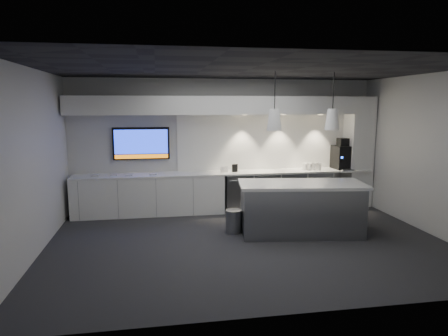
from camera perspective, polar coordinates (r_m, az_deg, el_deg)
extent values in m
plane|color=#29292B|center=(7.23, 3.45, -10.52)|extent=(7.00, 7.00, 0.00)
plane|color=black|center=(6.84, 3.70, 13.90)|extent=(7.00, 7.00, 0.00)
plane|color=silver|center=(9.31, 0.07, 3.38)|extent=(7.00, 0.00, 7.00)
plane|color=silver|center=(4.51, 10.81, -2.89)|extent=(7.00, 0.00, 7.00)
plane|color=silver|center=(6.97, -25.69, 0.57)|extent=(0.00, 7.00, 7.00)
plane|color=silver|center=(8.39, 27.55, 1.73)|extent=(0.00, 7.00, 7.00)
cube|color=white|center=(9.08, 0.41, -0.71)|extent=(6.80, 0.65, 0.04)
cube|color=white|center=(9.03, -10.62, -3.83)|extent=(3.30, 0.63, 0.86)
cube|color=gray|center=(9.21, 1.94, -3.46)|extent=(0.60, 0.61, 0.85)
cube|color=gray|center=(9.35, 5.73, -3.30)|extent=(0.60, 0.61, 0.85)
cube|color=gray|center=(9.54, 9.39, -3.14)|extent=(0.60, 0.61, 0.85)
cube|color=gray|center=(9.76, 12.90, -2.97)|extent=(0.60, 0.61, 0.85)
cube|color=white|center=(9.56, 7.21, 3.76)|extent=(4.60, 0.03, 1.30)
cube|color=white|center=(8.97, 0.39, 8.93)|extent=(6.90, 0.60, 0.40)
cube|color=white|center=(10.10, 18.59, 2.21)|extent=(0.55, 0.55, 2.60)
cube|color=black|center=(9.13, -11.74, 3.46)|extent=(1.25, 0.06, 0.72)
cube|color=#152DCB|center=(9.09, -11.75, 3.69)|extent=(1.17, 0.00, 0.54)
cube|color=orange|center=(9.13, -11.69, 1.63)|extent=(1.17, 0.00, 0.09)
cube|color=gray|center=(7.67, 10.92, -5.91)|extent=(2.30, 1.17, 0.93)
cube|color=white|center=(7.56, 11.03, -2.31)|extent=(2.43, 1.30, 0.06)
cylinder|color=gray|center=(7.66, 1.42, -7.62)|extent=(0.39, 0.39, 0.44)
cube|color=black|center=(9.93, 16.53, 1.48)|extent=(0.43, 0.48, 0.55)
cube|color=black|center=(9.89, 16.62, 3.58)|extent=(0.23, 0.23, 0.18)
cube|color=gray|center=(9.75, 17.09, -0.22)|extent=(0.31, 0.22, 0.03)
cube|color=black|center=(9.08, 1.55, -0.01)|extent=(0.14, 0.06, 0.18)
cube|color=white|center=(9.01, 0.01, -0.21)|extent=(0.18, 0.08, 0.14)
cube|color=#B6B6B6|center=(9.02, -17.97, -1.01)|extent=(0.19, 0.19, 0.02)
cube|color=#B6B6B6|center=(8.97, -15.46, -0.96)|extent=(0.16, 0.16, 0.02)
cube|color=#B6B6B6|center=(8.90, -13.38, -0.95)|extent=(0.17, 0.17, 0.02)
cube|color=#B6B6B6|center=(8.90, -10.02, -0.84)|extent=(0.18, 0.18, 0.02)
cone|color=white|center=(7.24, 7.20, 6.84)|extent=(0.27, 0.27, 0.39)
cylinder|color=black|center=(7.24, 7.29, 11.14)|extent=(0.02, 0.02, 0.70)
cone|color=white|center=(7.63, 15.21, 6.71)|extent=(0.27, 0.27, 0.39)
cylinder|color=black|center=(7.63, 15.39, 10.79)|extent=(0.02, 0.02, 0.70)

